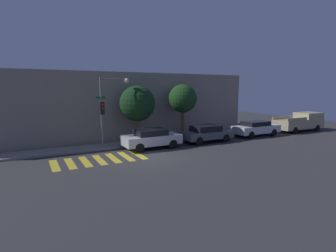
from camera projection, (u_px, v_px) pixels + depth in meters
name	position (u px, v px, depth m)	size (l,w,h in m)	color
ground_plane	(147.00, 157.00, 17.09)	(60.00, 60.00, 0.00)	#333335
sidewalk	(125.00, 144.00, 20.71)	(26.00, 1.94, 0.14)	gray
building_row	(109.00, 105.00, 24.12)	(26.00, 6.00, 5.78)	gray
crosswalk	(100.00, 160.00, 16.43)	(5.67, 2.60, 0.00)	gold
traffic_light_pole	(108.00, 102.00, 18.82)	(2.48, 0.56, 5.25)	slate
sedan_near_corner	(152.00, 138.00, 19.43)	(4.28, 1.87, 1.46)	#B7BABF
sedan_middle	(206.00, 133.00, 21.80)	(4.34, 1.87, 1.41)	#4C5156
sedan_far_end	(256.00, 128.00, 24.50)	(4.70, 1.76, 1.42)	silver
pickup_truck	(300.00, 122.00, 27.49)	(5.78, 2.05, 1.90)	tan
tree_near_corner	(137.00, 104.00, 20.50)	(2.80, 2.80, 4.68)	brown
tree_midblock	(183.00, 99.00, 22.41)	(2.43, 2.43, 4.80)	brown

